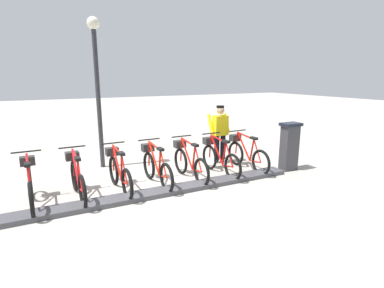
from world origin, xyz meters
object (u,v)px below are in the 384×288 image
object	(u,v)px
bike_docked_2	(189,162)
lamp_post	(97,72)
payment_kiosk	(289,146)
worker_near_rack	(220,132)
bike_docked_1	(219,158)
bike_docked_6	(30,185)
bike_docked_3	(156,167)
bike_docked_0	(246,154)
bike_docked_4	(119,172)
bike_docked_5	(77,178)

from	to	relation	value
bike_docked_2	lamp_post	bearing A→B (deg)	40.54
payment_kiosk	worker_near_rack	distance (m)	1.94
bike_docked_1	lamp_post	xyz separation A→B (m)	(1.99, 2.56, 2.15)
bike_docked_1	bike_docked_6	bearing A→B (deg)	90.00
lamp_post	bike_docked_2	bearing A→B (deg)	-139.46
worker_near_rack	bike_docked_6	bearing A→B (deg)	100.18
bike_docked_2	bike_docked_3	xyz separation A→B (m)	(0.00, 0.86, 0.00)
bike_docked_0	bike_docked_6	distance (m)	5.16
bike_docked_0	bike_docked_1	distance (m)	0.86
payment_kiosk	bike_docked_4	bearing A→B (deg)	82.64
bike_docked_3	lamp_post	distance (m)	3.05
bike_docked_5	bike_docked_6	distance (m)	0.86
bike_docked_1	worker_near_rack	world-z (taller)	worker_near_rack
bike_docked_4	lamp_post	world-z (taller)	lamp_post
bike_docked_5	worker_near_rack	distance (m)	4.14
payment_kiosk	bike_docked_5	distance (m)	5.32
bike_docked_1	bike_docked_5	xyz separation A→B (m)	(0.00, 3.44, 0.00)
bike_docked_1	bike_docked_2	xyz separation A→B (m)	(0.00, 0.86, 0.00)
bike_docked_4	lamp_post	size ratio (longest dim) A/B	0.44
bike_docked_2	payment_kiosk	bearing A→B (deg)	-101.93
bike_docked_1	lamp_post	bearing A→B (deg)	52.19
payment_kiosk	bike_docked_3	world-z (taller)	payment_kiosk
payment_kiosk	bike_docked_6	xyz separation A→B (m)	(0.57, 6.15, -0.24)
bike_docked_4	bike_docked_5	world-z (taller)	same
bike_docked_0	bike_docked_4	world-z (taller)	same
payment_kiosk	bike_docked_3	bearing A→B (deg)	80.89
payment_kiosk	bike_docked_4	size ratio (longest dim) A/B	0.74
bike_docked_0	bike_docked_6	bearing A→B (deg)	90.00
payment_kiosk	bike_docked_2	xyz separation A→B (m)	(0.57, 2.71, -0.24)
bike_docked_0	bike_docked_6	world-z (taller)	same
payment_kiosk	bike_docked_1	xyz separation A→B (m)	(0.57, 1.85, -0.24)
lamp_post	worker_near_rack	bearing A→B (deg)	-109.47
bike_docked_6	bike_docked_4	bearing A→B (deg)	-90.00
bike_docked_6	lamp_post	size ratio (longest dim) A/B	0.44
bike_docked_2	bike_docked_6	bearing A→B (deg)	90.00
bike_docked_4	bike_docked_0	bearing A→B (deg)	-90.00
bike_docked_1	lamp_post	size ratio (longest dim) A/B	0.44
bike_docked_2	bike_docked_5	distance (m)	2.58
bike_docked_1	bike_docked_3	bearing A→B (deg)	90.00
bike_docked_6	lamp_post	world-z (taller)	lamp_post
bike_docked_5	lamp_post	size ratio (longest dim) A/B	0.44
bike_docked_3	payment_kiosk	bearing A→B (deg)	-99.11
worker_near_rack	bike_docked_2	bearing A→B (deg)	121.36
payment_kiosk	bike_docked_0	bearing A→B (deg)	59.87
payment_kiosk	bike_docked_5	xyz separation A→B (m)	(0.57, 5.29, -0.24)
bike_docked_4	bike_docked_6	distance (m)	1.72
bike_docked_0	bike_docked_2	distance (m)	1.72
payment_kiosk	bike_docked_2	world-z (taller)	payment_kiosk
bike_docked_3	worker_near_rack	distance (m)	2.51
bike_docked_2	bike_docked_5	world-z (taller)	same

